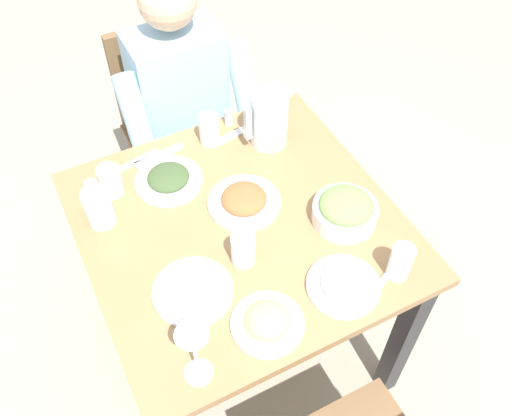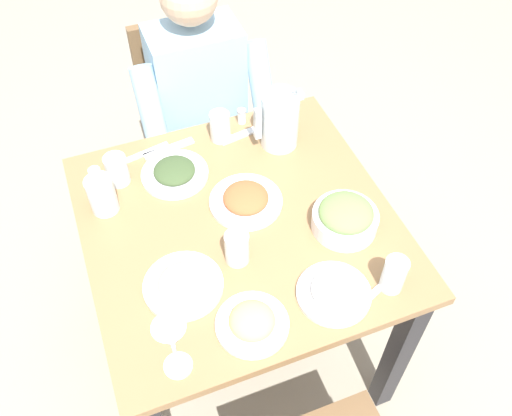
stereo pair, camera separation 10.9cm
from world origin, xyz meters
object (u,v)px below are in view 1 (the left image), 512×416
dining_table (241,249)px  water_glass_by_pitcher (209,130)px  plate_beans (193,290)px  salt_shaker (229,117)px  plate_fries (267,322)px  chair_near (175,120)px  diner_near (191,123)px  salad_bowl (345,210)px  water_glass_far_left (243,249)px  water_pitcher (269,119)px  oil_carafe (99,208)px  plate_rice_curry (244,200)px  water_glass_near_right (401,262)px  water_glass_near_left (110,181)px  wine_glass (194,346)px  plate_dolmas (169,179)px

dining_table → water_glass_by_pitcher: bearing=-100.2°
plate_beans → salt_shaker: salt_shaker is taller
plate_fries → water_glass_by_pitcher: bearing=-102.2°
chair_near → salt_shaker: chair_near is taller
diner_near → water_glass_by_pitcher: diner_near is taller
salad_bowl → water_glass_far_left: bearing=-0.6°
water_pitcher → salad_bowl: bearing=95.9°
water_pitcher → oil_carafe: 0.59m
plate_fries → plate_rice_curry: plate_fries is taller
water_pitcher → water_glass_by_pitcher: (0.17, -0.09, -0.04)m
water_glass_near_right → water_glass_near_left: size_ratio=1.11×
dining_table → oil_carafe: 0.44m
chair_near → plate_beans: 1.00m
water_pitcher → wine_glass: (0.52, 0.63, 0.05)m
diner_near → chair_near: bearing=-90.0°
dining_table → water_glass_near_right: bearing=130.7°
water_pitcher → plate_beans: bearing=43.3°
wine_glass → oil_carafe: bearing=-83.4°
oil_carafe → salt_shaker: bearing=-157.0°
water_glass_near_right → oil_carafe: oil_carafe is taller
water_glass_near_left → dining_table: bearing=135.6°
salad_bowl → water_glass_by_pitcher: (0.21, -0.48, 0.01)m
chair_near → plate_fries: size_ratio=4.76×
diner_near → plate_beans: bearing=68.2°
water_glass_near_right → wine_glass: bearing=1.5°
plate_dolmas → water_glass_far_left: 0.37m
dining_table → water_glass_near_right: size_ratio=8.12×
plate_rice_curry → salt_shaker: (-0.11, -0.34, 0.01)m
diner_near → plate_beans: 0.79m
chair_near → diner_near: 0.25m
salad_bowl → water_glass_by_pitcher: water_glass_by_pitcher is taller
diner_near → water_glass_near_right: (-0.22, 0.92, 0.15)m
plate_dolmas → water_glass_near_left: bearing=-13.3°
wine_glass → chair_near: bearing=-107.7°
water_glass_far_left → diner_near: bearing=-100.3°
diner_near → water_glass_near_left: (0.37, 0.29, 0.14)m
water_glass_near_right → wine_glass: wine_glass is taller
oil_carafe → salt_shaker: (-0.50, -0.21, -0.03)m
plate_dolmas → water_glass_near_left: size_ratio=2.11×
plate_rice_curry → water_pitcher: bearing=-132.8°
oil_carafe → plate_rice_curry: bearing=161.9°
plate_fries → plate_beans: (0.13, -0.17, -0.00)m
water_pitcher → water_glass_near_left: (0.52, -0.02, -0.05)m
plate_dolmas → wine_glass: bearing=75.0°
plate_dolmas → oil_carafe: bearing=13.9°
plate_fries → wine_glass: 0.24m
chair_near → dining_table: bearing=84.3°
dining_table → water_glass_by_pitcher: (-0.06, -0.35, 0.18)m
salad_bowl → plate_rice_curry: bearing=-38.5°
salad_bowl → plate_beans: (0.49, 0.03, -0.03)m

